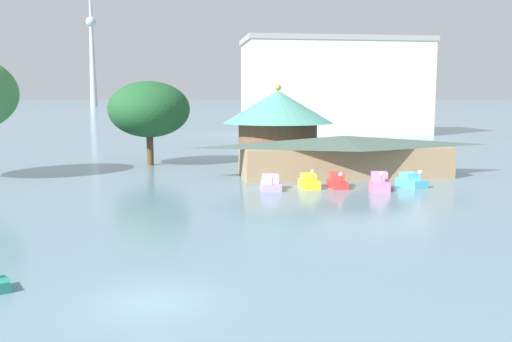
% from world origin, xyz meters
% --- Properties ---
extents(ground_plane, '(2000.00, 2000.00, 0.00)m').
position_xyz_m(ground_plane, '(0.00, 0.00, 0.00)').
color(ground_plane, slate).
extents(pedal_boat_lavender, '(1.78, 2.79, 1.41)m').
position_xyz_m(pedal_boat_lavender, '(8.76, 25.28, 0.49)').
color(pedal_boat_lavender, '#B299D8').
rests_on(pedal_boat_lavender, ground).
extents(pedal_boat_yellow, '(1.47, 2.54, 1.73)m').
position_xyz_m(pedal_boat_yellow, '(12.17, 25.70, 0.50)').
color(pedal_boat_yellow, yellow).
rests_on(pedal_boat_yellow, ground).
extents(pedal_boat_red, '(1.43, 2.65, 1.50)m').
position_xyz_m(pedal_boat_red, '(14.62, 25.54, 0.52)').
color(pedal_boat_red, red).
rests_on(pedal_boat_red, ground).
extents(pedal_boat_pink, '(1.99, 2.54, 1.65)m').
position_xyz_m(pedal_boat_pink, '(17.78, 23.87, 0.60)').
color(pedal_boat_pink, pink).
rests_on(pedal_boat_pink, ground).
extents(pedal_boat_cyan, '(2.05, 3.08, 1.60)m').
position_xyz_m(pedal_boat_cyan, '(21.13, 25.17, 0.50)').
color(pedal_boat_cyan, '#4CB7CC').
rests_on(pedal_boat_cyan, ground).
extents(boathouse, '(21.52, 7.98, 3.97)m').
position_xyz_m(boathouse, '(17.17, 32.38, 2.07)').
color(boathouse, '#9E7F5B').
rests_on(boathouse, ground).
extents(green_roof_pavilion, '(12.09, 12.09, 9.07)m').
position_xyz_m(green_roof_pavilion, '(12.02, 40.22, 4.89)').
color(green_roof_pavilion, brown).
rests_on(green_roof_pavilion, ground).
extents(shoreline_tree_mid, '(9.13, 9.13, 9.46)m').
position_xyz_m(shoreline_tree_mid, '(-2.00, 43.86, 6.30)').
color(shoreline_tree_mid, brown).
rests_on(shoreline_tree_mid, ground).
extents(background_building_block, '(36.57, 16.33, 19.11)m').
position_xyz_m(background_building_block, '(32.65, 91.22, 9.57)').
color(background_building_block, silver).
rests_on(background_building_block, ground).
extents(distant_broadcast_tower, '(6.86, 6.86, 143.85)m').
position_xyz_m(distant_broadcast_tower, '(-56.14, 392.37, 53.48)').
color(distant_broadcast_tower, '#B7BCC6').
rests_on(distant_broadcast_tower, ground).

